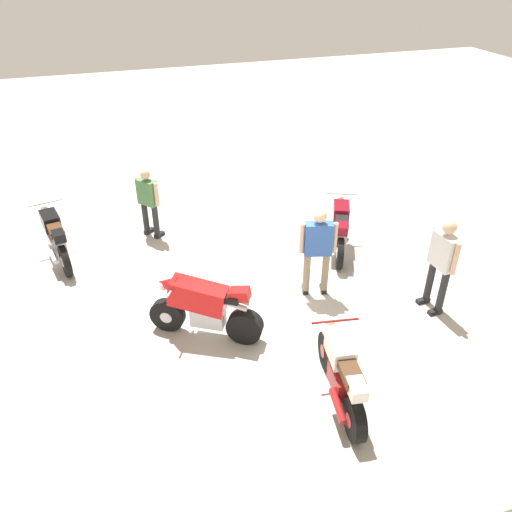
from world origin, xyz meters
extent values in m
plane|color=#B7B2A8|center=(0.00, 0.00, 0.00)|extent=(40.00, 40.00, 0.00)
cylinder|color=black|center=(3.67, -3.52, 0.32)|extent=(0.26, 0.65, 0.64)
cylinder|color=black|center=(3.35, -2.11, 0.32)|extent=(0.26, 0.65, 0.64)
cylinder|color=silver|center=(3.67, -3.52, 0.32)|extent=(0.19, 0.25, 0.22)
cylinder|color=silver|center=(3.35, -2.11, 0.32)|extent=(0.19, 0.25, 0.22)
cube|color=silver|center=(3.50, -2.77, 0.42)|extent=(0.39, 0.61, 0.32)
cube|color=black|center=(3.54, -2.96, 0.82)|extent=(0.43, 0.62, 0.30)
cube|color=black|center=(3.67, -3.52, 0.67)|extent=(0.25, 0.46, 0.08)
cube|color=#4C2D19|center=(3.45, -2.52, 0.84)|extent=(0.38, 0.64, 0.12)
cube|color=black|center=(3.38, -2.23, 0.82)|extent=(0.28, 0.36, 0.18)
cylinder|color=silver|center=(3.58, -2.34, 0.37)|extent=(0.23, 0.57, 0.16)
cylinder|color=silver|center=(3.62, -3.28, 1.07)|extent=(0.69, 0.19, 0.04)
sphere|color=silver|center=(3.66, -3.50, 0.87)|extent=(0.16, 0.16, 0.16)
cylinder|color=black|center=(-0.49, 1.81, 0.30)|extent=(0.26, 0.62, 0.60)
cylinder|color=black|center=(-0.27, 3.14, 0.30)|extent=(0.26, 0.62, 0.60)
cylinder|color=maroon|center=(-0.49, 1.81, 0.30)|extent=(0.21, 0.24, 0.21)
cylinder|color=maroon|center=(-0.27, 3.14, 0.30)|extent=(0.21, 0.24, 0.21)
cube|color=maroon|center=(-0.38, 2.53, 0.40)|extent=(0.37, 0.60, 0.32)
cube|color=white|center=(-0.41, 2.33, 0.80)|extent=(0.41, 0.60, 0.30)
cube|color=white|center=(-0.49, 1.81, 0.63)|extent=(0.23, 0.46, 0.08)
cube|color=#4C331E|center=(-0.33, 2.77, 0.82)|extent=(0.35, 0.63, 0.12)
cube|color=white|center=(-0.29, 3.07, 0.80)|extent=(0.27, 0.35, 0.18)
cylinder|color=maroon|center=(-0.14, 2.89, 0.35)|extent=(0.20, 0.57, 0.16)
cylinder|color=maroon|center=(-0.46, 2.01, 1.05)|extent=(0.70, 0.15, 0.04)
sphere|color=silver|center=(-0.50, 1.79, 0.85)|extent=(0.16, 0.16, 0.16)
cylinder|color=black|center=(1.72, 0.17, 0.30)|extent=(0.60, 0.45, 0.60)
cylinder|color=black|center=(0.56, 0.86, 0.30)|extent=(0.63, 0.50, 0.60)
cylinder|color=silver|center=(1.72, 0.17, 0.30)|extent=(0.27, 0.26, 0.21)
cylinder|color=silver|center=(0.56, 0.86, 0.30)|extent=(0.27, 0.26, 0.21)
cube|color=silver|center=(1.10, 0.54, 0.40)|extent=(0.62, 0.53, 0.32)
cube|color=red|center=(1.23, 0.46, 0.80)|extent=(1.03, 0.82, 0.57)
cone|color=red|center=(1.67, 0.19, 0.95)|extent=(0.48, 0.47, 0.39)
cube|color=black|center=(0.88, 0.67, 0.87)|extent=(0.65, 0.53, 0.12)
cube|color=red|center=(0.63, 0.82, 0.95)|extent=(0.41, 0.37, 0.23)
cylinder|color=silver|center=(0.63, 0.73, 0.77)|extent=(0.39, 0.28, 0.17)
cylinder|color=silver|center=(0.71, 0.87, 0.77)|extent=(0.39, 0.28, 0.17)
cylinder|color=silver|center=(1.55, 0.27, 0.97)|extent=(0.39, 0.62, 0.04)
sphere|color=silver|center=(1.74, 0.15, 0.90)|extent=(0.16, 0.16, 0.16)
cylinder|color=black|center=(-2.52, -2.01, 0.32)|extent=(0.38, 0.63, 0.64)
cylinder|color=black|center=(-1.92, -0.70, 0.32)|extent=(0.38, 0.63, 0.64)
cylinder|color=silver|center=(-2.52, -2.01, 0.32)|extent=(0.22, 0.26, 0.22)
cylinder|color=silver|center=(-1.92, -0.70, 0.32)|extent=(0.22, 0.26, 0.22)
cube|color=silver|center=(-2.20, -1.31, 0.42)|extent=(0.49, 0.63, 0.32)
cube|color=maroon|center=(-2.28, -1.49, 0.82)|extent=(0.52, 0.64, 0.30)
cube|color=maroon|center=(-2.52, -2.01, 0.67)|extent=(0.33, 0.47, 0.08)
cube|color=black|center=(-2.10, -1.08, 0.84)|extent=(0.49, 0.65, 0.12)
cube|color=maroon|center=(-1.97, -0.81, 0.82)|extent=(0.33, 0.38, 0.18)
cylinder|color=silver|center=(-1.88, -1.02, 0.37)|extent=(0.33, 0.55, 0.16)
cylinder|color=silver|center=(-2.42, -1.79, 1.07)|extent=(0.65, 0.32, 0.04)
sphere|color=silver|center=(-2.51, -1.99, 0.87)|extent=(0.16, 0.16, 0.16)
cylinder|color=gray|center=(-1.25, 0.03, 0.44)|extent=(0.16, 0.16, 0.88)
cube|color=black|center=(-1.27, -0.03, 0.04)|extent=(0.17, 0.28, 0.08)
cylinder|color=gray|center=(-0.92, -0.06, 0.44)|extent=(0.16, 0.16, 0.88)
cube|color=black|center=(-0.93, -0.12, 0.04)|extent=(0.17, 0.28, 0.08)
cube|color=#3359A5|center=(-1.08, -0.02, 1.18)|extent=(0.53, 0.34, 0.62)
cylinder|color=#D8AD8C|center=(-1.36, 0.06, 1.20)|extent=(0.11, 0.11, 0.58)
cylinder|color=#D8AD8C|center=(-0.80, -0.10, 1.20)|extent=(0.11, 0.11, 0.58)
sphere|color=#D8AD8C|center=(-1.08, -0.02, 1.64)|extent=(0.24, 0.24, 0.24)
cylinder|color=#262628|center=(1.42, -3.03, 0.39)|extent=(0.18, 0.18, 0.79)
cube|color=black|center=(1.38, -3.07, 0.04)|extent=(0.27, 0.24, 0.08)
cylinder|color=#262628|center=(1.62, -3.28, 0.39)|extent=(0.18, 0.18, 0.79)
cube|color=black|center=(1.57, -3.31, 0.04)|extent=(0.27, 0.24, 0.08)
cube|color=#4C7F4C|center=(1.52, -3.16, 1.07)|extent=(0.45, 0.48, 0.56)
cylinder|color=#D8AD8C|center=(1.36, -2.95, 1.08)|extent=(0.13, 0.13, 0.53)
cylinder|color=#D8AD8C|center=(1.69, -3.36, 1.08)|extent=(0.13, 0.13, 0.53)
sphere|color=#D8AD8C|center=(1.52, -3.16, 1.48)|extent=(0.21, 0.21, 0.21)
cylinder|color=#262628|center=(-2.93, 0.87, 0.44)|extent=(0.14, 0.14, 0.89)
cube|color=black|center=(-2.87, 0.88, 0.04)|extent=(0.26, 0.11, 0.08)
cylinder|color=#262628|center=(-2.95, 1.22, 0.44)|extent=(0.14, 0.14, 0.89)
cube|color=black|center=(-2.89, 1.23, 0.04)|extent=(0.26, 0.11, 0.08)
cube|color=silver|center=(-2.94, 1.05, 1.20)|extent=(0.24, 0.51, 0.63)
cylinder|color=#D8AD8C|center=(-2.93, 0.75, 1.22)|extent=(0.09, 0.09, 0.59)
cylinder|color=#D8AD8C|center=(-2.95, 1.34, 1.22)|extent=(0.09, 0.09, 0.59)
sphere|color=#D8AD8C|center=(-2.94, 1.05, 1.66)|extent=(0.24, 0.24, 0.24)
camera|label=1|loc=(2.40, 7.11, 5.78)|focal=35.99mm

